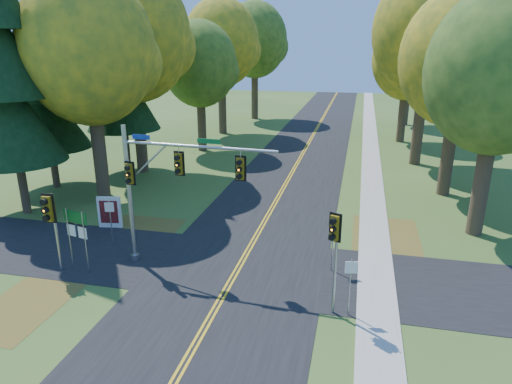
% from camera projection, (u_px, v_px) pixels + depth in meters
% --- Properties ---
extents(ground, '(160.00, 160.00, 0.00)m').
position_uv_depth(ground, '(227.00, 289.00, 19.34)').
color(ground, '#314E1B').
rests_on(ground, ground).
extents(road_main, '(8.00, 160.00, 0.02)m').
position_uv_depth(road_main, '(227.00, 289.00, 19.34)').
color(road_main, black).
rests_on(road_main, ground).
extents(road_cross, '(60.00, 6.00, 0.02)m').
position_uv_depth(road_cross, '(239.00, 267.00, 21.19)').
color(road_cross, black).
rests_on(road_cross, ground).
extents(centerline_left, '(0.10, 160.00, 0.01)m').
position_uv_depth(centerline_left, '(224.00, 288.00, 19.35)').
color(centerline_left, gold).
rests_on(centerline_left, road_main).
extents(centerline_right, '(0.10, 160.00, 0.01)m').
position_uv_depth(centerline_right, '(229.00, 289.00, 19.31)').
color(centerline_right, gold).
rests_on(centerline_right, road_main).
extents(sidewalk_east, '(1.60, 160.00, 0.06)m').
position_uv_depth(sidewalk_east, '(377.00, 306.00, 18.01)').
color(sidewalk_east, '#9E998E').
rests_on(sidewalk_east, ground).
extents(leaf_patch_w_near, '(4.00, 6.00, 0.00)m').
position_uv_depth(leaf_patch_w_near, '(131.00, 237.00, 24.42)').
color(leaf_patch_w_near, brown).
rests_on(leaf_patch_w_near, ground).
extents(leaf_patch_e, '(3.50, 8.00, 0.00)m').
position_uv_depth(leaf_patch_e, '(387.00, 245.00, 23.44)').
color(leaf_patch_e, brown).
rests_on(leaf_patch_e, ground).
extents(leaf_patch_w_far, '(3.00, 5.00, 0.00)m').
position_uv_depth(leaf_patch_w_far, '(25.00, 305.00, 18.16)').
color(leaf_patch_w_far, brown).
rests_on(leaf_patch_w_far, ground).
extents(tree_w_a, '(8.00, 8.00, 14.15)m').
position_uv_depth(tree_w_a, '(90.00, 50.00, 27.40)').
color(tree_w_a, '#38281C').
rests_on(tree_w_a, ground).
extents(tree_e_a, '(7.20, 7.20, 12.73)m').
position_uv_depth(tree_e_a, '(501.00, 73.00, 22.31)').
color(tree_e_a, '#38281C').
rests_on(tree_e_a, ground).
extents(tree_w_b, '(8.60, 8.60, 15.38)m').
position_uv_depth(tree_w_b, '(134.00, 36.00, 33.63)').
color(tree_w_b, '#38281C').
rests_on(tree_w_b, ground).
extents(tree_e_b, '(7.60, 7.60, 13.33)m').
position_uv_depth(tree_e_b, '(462.00, 59.00, 28.62)').
color(tree_e_b, '#38281C').
rests_on(tree_e_b, ground).
extents(tree_w_c, '(6.80, 6.80, 11.91)m').
position_uv_depth(tree_w_c, '(200.00, 65.00, 41.50)').
color(tree_w_c, '#38281C').
rests_on(tree_w_c, ground).
extents(tree_e_c, '(8.80, 8.80, 15.79)m').
position_uv_depth(tree_e_c, '(430.00, 32.00, 35.80)').
color(tree_e_c, '#38281C').
rests_on(tree_e_c, ground).
extents(tree_w_d, '(8.20, 8.20, 14.56)m').
position_uv_depth(tree_w_d, '(222.00, 43.00, 49.11)').
color(tree_w_d, '#38281C').
rests_on(tree_w_d, ground).
extents(tree_e_d, '(7.00, 7.00, 12.32)m').
position_uv_depth(tree_e_d, '(408.00, 60.00, 45.19)').
color(tree_e_d, '#38281C').
rests_on(tree_e_d, ground).
extents(tree_w_e, '(8.40, 8.40, 14.97)m').
position_uv_depth(tree_w_e, '(255.00, 40.00, 58.85)').
color(tree_w_e, '#38281C').
rests_on(tree_w_e, ground).
extents(tree_e_e, '(7.80, 7.80, 13.74)m').
position_uv_depth(tree_e_e, '(412.00, 48.00, 54.54)').
color(tree_e_e, '#38281C').
rests_on(tree_e_e, ground).
extents(pine_a, '(5.60, 5.60, 19.48)m').
position_uv_depth(pine_a, '(1.00, 57.00, 25.08)').
color(pine_a, '#38281C').
rests_on(pine_a, ground).
extents(pine_b, '(5.60, 5.60, 17.31)m').
position_uv_depth(pine_b, '(40.00, 70.00, 30.34)').
color(pine_b, '#38281C').
rests_on(pine_b, ground).
extents(pine_c, '(5.60, 5.60, 20.56)m').
position_uv_depth(pine_c, '(117.00, 45.00, 33.85)').
color(pine_c, '#38281C').
rests_on(pine_c, ground).
extents(traffic_mast, '(7.18, 0.82, 6.51)m').
position_uv_depth(traffic_mast, '(163.00, 179.00, 20.12)').
color(traffic_mast, '#95989D').
rests_on(traffic_mast, ground).
extents(east_signal_pole, '(0.46, 0.56, 4.20)m').
position_uv_depth(east_signal_pole, '(335.00, 239.00, 16.51)').
color(east_signal_pole, '#93959B').
rests_on(east_signal_pole, ground).
extents(ped_signal_pole, '(0.60, 0.69, 3.77)m').
position_uv_depth(ped_signal_pole, '(50.00, 214.00, 19.92)').
color(ped_signal_pole, '#989BA1').
rests_on(ped_signal_pole, ground).
extents(route_sign_cluster, '(1.35, 0.38, 2.96)m').
position_uv_depth(route_sign_cluster, '(76.00, 228.00, 20.28)').
color(route_sign_cluster, gray).
rests_on(route_sign_cluster, ground).
extents(info_kiosk, '(1.32, 0.40, 1.82)m').
position_uv_depth(info_kiosk, '(110.00, 212.00, 25.46)').
color(info_kiosk, silver).
rests_on(info_kiosk, ground).
extents(reg_sign_e_north, '(0.42, 0.19, 2.31)m').
position_uv_depth(reg_sign_e_north, '(333.00, 239.00, 20.38)').
color(reg_sign_e_north, gray).
rests_on(reg_sign_e_north, ground).
extents(reg_sign_e_south, '(0.45, 0.13, 2.37)m').
position_uv_depth(reg_sign_e_south, '(350.00, 277.00, 16.99)').
color(reg_sign_e_south, gray).
rests_on(reg_sign_e_south, ground).
extents(reg_sign_w, '(0.46, 0.15, 2.42)m').
position_uv_depth(reg_sign_w, '(110.00, 215.00, 22.97)').
color(reg_sign_w, gray).
rests_on(reg_sign_w, ground).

